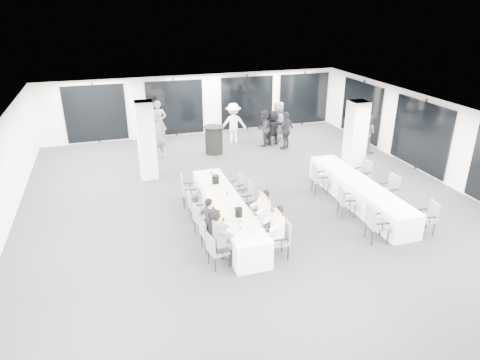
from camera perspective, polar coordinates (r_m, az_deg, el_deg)
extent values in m
cube|color=#25252A|center=(13.56, 1.44, -3.27)|extent=(14.00, 16.00, 0.02)
cube|color=silver|center=(12.57, 1.57, 8.33)|extent=(14.00, 16.00, 0.02)
cube|color=white|center=(16.55, 25.22, 4.68)|extent=(0.02, 16.00, 2.80)
cube|color=white|center=(20.43, -5.88, 9.92)|extent=(14.00, 0.02, 2.80)
cube|color=white|center=(7.01, 24.73, -20.66)|extent=(14.00, 0.02, 2.80)
cube|color=black|center=(20.37, -5.83, 9.75)|extent=(13.60, 0.06, 2.50)
cube|color=black|center=(17.22, 22.87, 5.56)|extent=(0.06, 14.00, 2.50)
cube|color=silver|center=(15.44, -12.35, 5.17)|extent=(0.60, 0.60, 2.80)
cube|color=silver|center=(15.62, 15.08, 5.11)|extent=(0.60, 0.60, 2.80)
cube|color=silver|center=(12.22, -1.78, -4.39)|extent=(0.90, 5.00, 0.75)
cube|color=silver|center=(13.94, 15.50, -1.66)|extent=(0.90, 5.00, 0.75)
cylinder|color=black|center=(17.88, -3.49, 5.34)|extent=(0.73, 0.73, 1.15)
cylinder|color=black|center=(17.71, -3.54, 7.11)|extent=(0.83, 0.83, 0.02)
cube|color=#595C62|center=(10.42, -2.89, -9.42)|extent=(0.50, 0.52, 0.07)
cube|color=#595C62|center=(10.22, -3.94, -8.53)|extent=(0.14, 0.43, 0.42)
cylinder|color=black|center=(10.62, -4.21, -10.22)|extent=(0.03, 0.03, 0.38)
cylinder|color=black|center=(10.34, -3.34, -11.22)|extent=(0.03, 0.03, 0.38)
cylinder|color=black|center=(10.75, -2.41, -9.72)|extent=(0.03, 0.03, 0.38)
cylinder|color=black|center=(10.47, -1.49, -10.68)|extent=(0.03, 0.03, 0.38)
cube|color=black|center=(10.51, -3.46, -8.11)|extent=(0.31, 0.10, 0.04)
cube|color=black|center=(10.16, -2.32, -9.29)|extent=(0.31, 0.10, 0.04)
cube|color=#595C62|center=(11.09, -3.96, -7.31)|extent=(0.46, 0.48, 0.07)
cube|color=#595C62|center=(10.92, -4.98, -6.40)|extent=(0.10, 0.42, 0.42)
cylinder|color=black|center=(11.31, -5.11, -8.02)|extent=(0.03, 0.03, 0.37)
cylinder|color=black|center=(11.01, -4.50, -8.92)|extent=(0.03, 0.03, 0.37)
cylinder|color=black|center=(11.41, -3.38, -7.67)|extent=(0.03, 0.03, 0.37)
cylinder|color=black|center=(11.11, -2.72, -8.54)|extent=(0.03, 0.03, 0.37)
cube|color=black|center=(11.20, -4.37, -6.09)|extent=(0.31, 0.07, 0.04)
cube|color=black|center=(10.83, -3.57, -7.16)|extent=(0.31, 0.07, 0.04)
cube|color=#595C62|center=(11.77, -4.89, -5.38)|extent=(0.53, 0.54, 0.07)
cube|color=#595C62|center=(11.57, -5.83, -4.53)|extent=(0.16, 0.43, 0.43)
cylinder|color=black|center=(11.95, -6.06, -6.19)|extent=(0.03, 0.03, 0.38)
cylinder|color=black|center=(11.66, -5.23, -6.96)|extent=(0.03, 0.03, 0.38)
cylinder|color=black|center=(12.09, -4.48, -5.75)|extent=(0.03, 0.03, 0.38)
cylinder|color=black|center=(11.81, -3.62, -6.49)|extent=(0.03, 0.03, 0.38)
cube|color=black|center=(11.88, -5.44, -4.25)|extent=(0.32, 0.12, 0.04)
cube|color=black|center=(11.51, -4.37, -5.15)|extent=(0.32, 0.12, 0.04)
cube|color=#595C62|center=(12.54, -5.80, -3.55)|extent=(0.42, 0.44, 0.07)
cube|color=#595C62|center=(12.41, -6.76, -2.64)|extent=(0.06, 0.42, 0.42)
cylinder|color=black|center=(12.78, -6.73, -4.19)|extent=(0.03, 0.03, 0.37)
cylinder|color=black|center=(12.46, -6.42, -4.93)|extent=(0.03, 0.03, 0.37)
cylinder|color=black|center=(12.84, -5.13, -3.99)|extent=(0.03, 0.03, 0.37)
cylinder|color=black|center=(12.52, -4.77, -4.72)|extent=(0.03, 0.03, 0.37)
cube|color=black|center=(12.68, -6.04, -2.47)|extent=(0.31, 0.04, 0.04)
cube|color=black|center=(12.27, -5.61, -3.36)|extent=(0.31, 0.04, 0.04)
cube|color=#595C62|center=(13.36, -6.67, -1.54)|extent=(0.55, 0.57, 0.09)
cube|color=#595C62|center=(13.23, -7.73, -0.49)|extent=(0.12, 0.49, 0.49)
cylinder|color=black|center=(13.65, -7.57, -2.24)|extent=(0.04, 0.04, 0.44)
cylinder|color=black|center=(13.27, -7.46, -3.01)|extent=(0.04, 0.04, 0.44)
cylinder|color=black|center=(13.67, -5.80, -2.10)|extent=(0.04, 0.04, 0.44)
cylinder|color=black|center=(13.29, -5.63, -2.87)|extent=(0.04, 0.04, 0.44)
cube|color=black|center=(13.53, -6.79, -0.39)|extent=(0.36, 0.09, 0.04)
cube|color=black|center=(13.04, -6.61, -1.30)|extent=(0.36, 0.09, 0.04)
cube|color=#595C62|center=(10.74, 5.05, -8.06)|extent=(0.50, 0.52, 0.08)
cube|color=#595C62|center=(10.67, 6.26, -6.58)|extent=(0.08, 0.48, 0.48)
cylinder|color=black|center=(10.78, 6.44, -9.60)|extent=(0.04, 0.04, 0.43)
cylinder|color=black|center=(11.11, 5.65, -8.49)|extent=(0.04, 0.04, 0.43)
cylinder|color=black|center=(10.65, 4.31, -9.96)|extent=(0.04, 0.04, 0.43)
cylinder|color=black|center=(10.98, 3.59, -8.82)|extent=(0.04, 0.04, 0.43)
cube|color=black|center=(10.44, 5.57, -7.93)|extent=(0.36, 0.06, 0.04)
cube|color=black|center=(10.86, 4.61, -6.58)|extent=(0.36, 0.06, 0.04)
cube|color=#595C62|center=(11.51, 3.28, -5.98)|extent=(0.50, 0.52, 0.08)
cube|color=#595C62|center=(11.49, 4.21, -4.64)|extent=(0.13, 0.44, 0.43)
cylinder|color=black|center=(11.57, 4.53, -7.16)|extent=(0.03, 0.03, 0.39)
cylinder|color=black|center=(11.85, 3.59, -6.35)|extent=(0.03, 0.03, 0.39)
cylinder|color=black|center=(11.41, 2.90, -7.61)|extent=(0.03, 0.03, 0.39)
cylinder|color=black|center=(11.69, 1.99, -6.77)|extent=(0.03, 0.03, 0.39)
cube|color=black|center=(11.26, 3.89, -5.78)|extent=(0.32, 0.09, 0.04)
cube|color=black|center=(11.62, 2.72, -4.79)|extent=(0.32, 0.09, 0.04)
cube|color=#595C62|center=(12.12, 2.03, -4.17)|extent=(0.52, 0.54, 0.08)
cube|color=#595C62|center=(12.09, 3.01, -2.81)|extent=(0.11, 0.47, 0.47)
cylinder|color=black|center=(12.16, 3.30, -5.45)|extent=(0.04, 0.04, 0.42)
cylinder|color=black|center=(12.48, 2.46, -4.63)|extent=(0.04, 0.04, 0.42)
cylinder|color=black|center=(12.00, 1.55, -5.83)|extent=(0.04, 0.04, 0.42)
cylinder|color=black|center=(12.32, 0.74, -4.99)|extent=(0.04, 0.04, 0.42)
cube|color=black|center=(11.84, 2.58, -3.94)|extent=(0.35, 0.08, 0.04)
cube|color=black|center=(12.25, 1.53, -2.95)|extent=(0.35, 0.08, 0.04)
cube|color=#595C62|center=(12.97, 0.59, -2.37)|extent=(0.45, 0.47, 0.08)
cube|color=#595C62|center=(12.92, 1.50, -1.20)|extent=(0.06, 0.45, 0.45)
cylinder|color=black|center=(12.96, 1.66, -3.56)|extent=(0.03, 0.03, 0.40)
cylinder|color=black|center=(13.29, 1.13, -2.84)|extent=(0.03, 0.03, 0.40)
cylinder|color=black|center=(12.85, 0.02, -3.79)|extent=(0.03, 0.03, 0.40)
cylinder|color=black|center=(13.19, -0.48, -3.06)|extent=(0.03, 0.03, 0.40)
cube|color=black|center=(12.69, 0.92, -2.14)|extent=(0.33, 0.04, 0.04)
cube|color=black|center=(13.11, 0.27, -1.28)|extent=(0.33, 0.04, 0.04)
cube|color=#595C62|center=(13.73, -0.53, -1.00)|extent=(0.51, 0.52, 0.07)
cube|color=#595C62|center=(13.73, 0.17, 0.10)|extent=(0.16, 0.41, 0.41)
cylinder|color=black|center=(13.77, 0.51, -1.94)|extent=(0.03, 0.03, 0.37)
cylinder|color=black|center=(14.05, -0.28, -1.41)|extent=(0.03, 0.03, 0.37)
cylinder|color=black|center=(13.60, -0.77, -2.28)|extent=(0.03, 0.03, 0.37)
cylinder|color=black|center=(13.88, -1.55, -1.74)|extent=(0.03, 0.03, 0.37)
cube|color=black|center=(13.49, -0.03, -0.74)|extent=(0.31, 0.11, 0.04)
cube|color=black|center=(13.84, -1.02, -0.10)|extent=(0.31, 0.11, 0.04)
cube|color=#595C62|center=(11.94, 17.87, -5.69)|extent=(0.57, 0.59, 0.09)
cube|color=#595C62|center=(11.71, 16.99, -4.55)|extent=(0.14, 0.50, 0.50)
cylinder|color=black|center=(12.14, 16.36, -6.41)|extent=(0.04, 0.04, 0.44)
cylinder|color=black|center=(11.81, 17.20, -7.41)|extent=(0.04, 0.04, 0.44)
cylinder|color=black|center=(12.32, 18.20, -6.20)|extent=(0.04, 0.04, 0.44)
cylinder|color=black|center=(11.99, 19.09, -7.18)|extent=(0.04, 0.04, 0.44)
cube|color=black|center=(12.07, 17.43, -4.32)|extent=(0.37, 0.10, 0.04)
cube|color=black|center=(11.64, 18.54, -5.51)|extent=(0.37, 0.10, 0.04)
cube|color=#595C62|center=(13.09, 14.09, -2.88)|extent=(0.53, 0.55, 0.08)
cube|color=#595C62|center=(12.91, 13.31, -1.89)|extent=(0.15, 0.44, 0.44)
cylinder|color=black|center=(13.29, 12.95, -3.48)|extent=(0.03, 0.03, 0.39)
cylinder|color=black|center=(12.97, 13.45, -4.23)|extent=(0.03, 0.03, 0.39)
cylinder|color=black|center=(13.41, 14.52, -3.39)|extent=(0.03, 0.03, 0.39)
cylinder|color=black|center=(13.09, 15.06, -4.13)|extent=(0.03, 0.03, 0.39)
cube|color=black|center=(13.22, 13.84, -1.79)|extent=(0.33, 0.11, 0.04)
cube|color=black|center=(12.82, 14.50, -2.69)|extent=(0.33, 0.11, 0.04)
cube|color=#595C62|center=(14.41, 10.68, 0.08)|extent=(0.57, 0.59, 0.08)
cube|color=#595C62|center=(14.24, 9.87, 1.09)|extent=(0.16, 0.49, 0.48)
cylinder|color=black|center=(14.64, 9.59, -0.57)|extent=(0.04, 0.04, 0.43)
cylinder|color=black|center=(14.27, 10.03, -1.24)|extent=(0.04, 0.04, 0.43)
cylinder|color=black|center=(14.76, 11.16, -0.49)|extent=(0.04, 0.04, 0.43)
cylinder|color=black|center=(14.39, 11.64, -1.16)|extent=(0.04, 0.04, 0.43)
cube|color=black|center=(14.58, 10.44, 1.12)|extent=(0.36, 0.11, 0.04)
cube|color=black|center=(14.11, 11.03, 0.33)|extent=(0.36, 0.11, 0.04)
cube|color=#595C62|center=(12.82, 23.42, -4.73)|extent=(0.54, 0.55, 0.08)
cube|color=#595C62|center=(12.81, 24.45, -3.61)|extent=(0.15, 0.45, 0.45)
cylinder|color=black|center=(12.87, 24.42, -6.00)|extent=(0.04, 0.04, 0.40)
cylinder|color=black|center=(13.17, 23.62, -5.20)|extent=(0.04, 0.04, 0.40)
cylinder|color=black|center=(12.69, 22.88, -6.15)|extent=(0.04, 0.04, 0.40)
cylinder|color=black|center=(12.99, 22.11, -5.34)|extent=(0.04, 0.04, 0.40)
cube|color=black|center=(12.57, 24.05, -4.56)|extent=(0.33, 0.11, 0.04)
cube|color=black|center=(12.94, 23.05, -3.58)|extent=(0.33, 0.11, 0.04)
cube|color=#595C62|center=(14.00, 19.02, -1.52)|extent=(0.52, 0.54, 0.09)
cube|color=#595C62|center=(14.03, 19.91, -0.30)|extent=(0.10, 0.49, 0.49)
cylinder|color=black|center=(14.09, 20.10, -2.68)|extent=(0.04, 0.04, 0.44)
cylinder|color=black|center=(14.38, 19.01, -2.01)|extent=(0.04, 0.04, 0.44)
cylinder|color=black|center=(13.83, 18.76, -2.99)|extent=(0.04, 0.04, 0.44)
cylinder|color=black|center=(14.12, 17.68, -2.29)|extent=(0.04, 0.04, 0.44)
cube|color=black|center=(13.75, 19.81, -1.26)|extent=(0.36, 0.07, 0.04)
cube|color=black|center=(14.11, 18.44, -0.44)|extent=(0.36, 0.07, 0.04)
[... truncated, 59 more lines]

